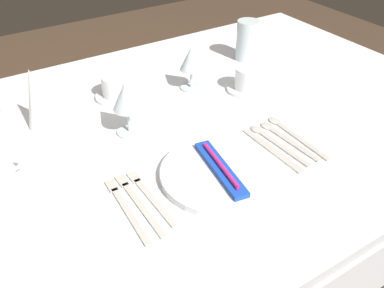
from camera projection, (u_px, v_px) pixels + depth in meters
The scene contains 18 objects.
dining_table at pixel (168, 154), 1.18m from camera, with size 1.80×1.11×0.74m.
dinner_plate at pixel (220, 174), 0.97m from camera, with size 0.28×0.28×0.02m, color white.
toothbrush_package at pixel (220, 168), 0.96m from camera, with size 0.07×0.21×0.02m.
fork_outer at pixel (149, 195), 0.92m from camera, with size 0.02×0.20×0.00m.
fork_inner at pixel (138, 201), 0.91m from camera, with size 0.02×0.22×0.00m.
fork_salad at pixel (125, 207), 0.89m from camera, with size 0.03×0.22×0.00m.
dinner_knife at pixel (273, 151), 1.05m from camera, with size 0.02×0.21×0.00m.
spoon_soup at pixel (272, 140), 1.09m from camera, with size 0.03×0.21×0.01m.
spoon_dessert at pixel (282, 136), 1.11m from camera, with size 0.03×0.21×0.01m.
spoon_tea at pixel (290, 132), 1.12m from camera, with size 0.03×0.22×0.01m.
saucer_left at pixel (247, 89), 1.31m from camera, with size 0.12×0.12×0.01m, color white.
coffee_cup_left at pixel (248, 78), 1.29m from camera, with size 0.10×0.08×0.07m.
saucer_far at pixel (117, 96), 1.27m from camera, with size 0.13×0.13×0.01m, color white.
coffee_cup_far at pixel (116, 85), 1.25m from camera, with size 0.10×0.08×0.06m.
wine_glass_left at pixel (191, 61), 1.27m from camera, with size 0.07×0.07×0.14m.
wine_glass_right at pixel (127, 98), 1.06m from camera, with size 0.08×0.08×0.15m.
drink_tumbler at pixel (247, 40), 1.46m from camera, with size 0.08×0.08×0.14m.
napkin_folded at pixel (36, 99), 1.10m from camera, with size 0.07×0.07×0.17m, color white.
Camera 1 is at (-0.45, -0.83, 1.37)m, focal length 39.79 mm.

